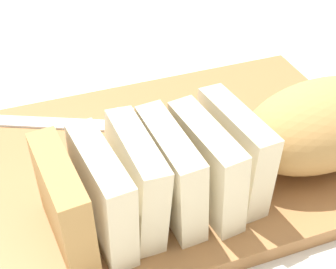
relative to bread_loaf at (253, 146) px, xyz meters
The scene contains 7 objects.
ground_plane 0.12m from the bread_loaf, 44.68° to the right, with size 3.00×3.00×0.00m, color silver.
cutting_board 0.11m from the bread_loaf, 44.68° to the right, with size 0.48×0.32×0.02m, color #9E6B3D.
bread_loaf is the anchor object (origin of this frame).
bread_knife 0.17m from the bread_loaf, 53.59° to the right, with size 0.26×0.13×0.02m.
crumb_near_knife 0.10m from the bread_loaf, 89.91° to the right, with size 0.00×0.00×0.00m, color #996633.
crumb_near_loaf 0.09m from the bread_loaf, ahead, with size 0.01×0.01×0.01m, color #996633.
crumb_stray_left 0.09m from the bread_loaf, 93.62° to the right, with size 0.00×0.00×0.00m, color #996633.
Camera 1 is at (0.14, 0.41, 0.39)m, focal length 54.19 mm.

